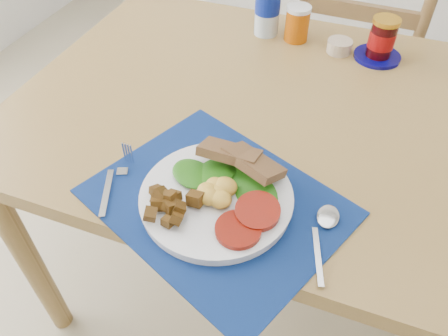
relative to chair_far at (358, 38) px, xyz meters
name	(u,v)px	position (x,y,z in m)	size (l,w,h in m)	color
ground	(266,334)	(-0.03, -0.90, -0.59)	(4.00, 4.00, 0.00)	tan
table	(309,140)	(-0.03, -0.70, 0.08)	(1.40, 0.90, 0.75)	brown
chair_far	(358,38)	(0.00, 0.00, 0.00)	(0.45, 0.43, 1.17)	brown
placemat	(216,202)	(-0.15, -1.03, 0.16)	(0.44, 0.35, 0.00)	#040E33
breakfast_plate	(213,195)	(-0.15, -1.03, 0.19)	(0.28, 0.28, 0.07)	silver
fork	(117,179)	(-0.35, -1.04, 0.17)	(0.06, 0.17, 0.00)	#B2B5BA
spoon	(325,229)	(0.05, -1.02, 0.17)	(0.05, 0.17, 0.01)	#B2B5BA
juice_glass	(297,24)	(-0.16, -0.38, 0.21)	(0.07, 0.07, 0.09)	#AC4A04
ramekin	(339,46)	(-0.03, -0.41, 0.18)	(0.07, 0.07, 0.03)	tan
jam_on_saucer	(381,41)	(0.07, -0.40, 0.21)	(0.12, 0.12, 0.11)	#060555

